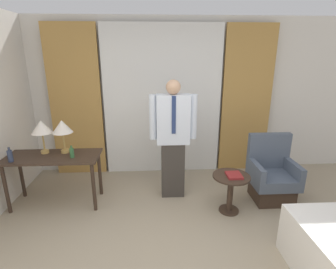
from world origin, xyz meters
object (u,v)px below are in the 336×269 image
object	(u,v)px
desk	(53,163)
table_lamp_left	(41,128)
table_lamp_right	(62,127)
person	(173,136)
bottle_near_edge	(72,153)
side_table	(231,187)
bottle_by_lamp	(10,156)
book	(234,175)
armchair	(272,177)

from	to	relation	value
desk	table_lamp_left	xyz separation A→B (m)	(-0.14, 0.12, 0.48)
table_lamp_right	person	xyz separation A→B (m)	(1.55, 0.02, -0.16)
table_lamp_right	bottle_near_edge	bearing A→B (deg)	-51.11
table_lamp_right	bottle_near_edge	size ratio (longest dim) A/B	2.84
bottle_near_edge	person	bearing A→B (deg)	8.57
table_lamp_right	side_table	xyz separation A→B (m)	(2.30, -0.47, -0.75)
desk	bottle_by_lamp	bearing A→B (deg)	-159.05
desk	person	xyz separation A→B (m)	(1.69, 0.14, 0.32)
desk	book	world-z (taller)	desk
table_lamp_left	table_lamp_right	world-z (taller)	same
desk	side_table	xyz separation A→B (m)	(2.44, -0.35, -0.26)
bottle_by_lamp	side_table	xyz separation A→B (m)	(2.91, -0.17, -0.45)
table_lamp_right	armchair	bearing A→B (deg)	-3.11
bottle_near_edge	book	bearing A→B (deg)	-7.85
person	desk	bearing A→B (deg)	-175.36
person	book	world-z (taller)	person
bottle_near_edge	armchair	distance (m)	2.89
bottle_near_edge	side_table	bearing A→B (deg)	-7.35
person	side_table	size ratio (longest dim) A/B	3.25
armchair	book	bearing A→B (deg)	-154.29
desk	side_table	distance (m)	2.48
desk	armchair	size ratio (longest dim) A/B	1.33
armchair	side_table	bearing A→B (deg)	-156.66
person	book	distance (m)	1.01
desk	bottle_by_lamp	distance (m)	0.53
bottle_near_edge	bottle_by_lamp	bearing A→B (deg)	-172.13
bottle_by_lamp	side_table	size ratio (longest dim) A/B	0.37
bottle_near_edge	bottle_by_lamp	xyz separation A→B (m)	(-0.76, -0.11, 0.01)
table_lamp_left	table_lamp_right	bearing A→B (deg)	0.00
bottle_by_lamp	armchair	bearing A→B (deg)	2.11
desk	table_lamp_left	bearing A→B (deg)	140.03
table_lamp_right	bottle_by_lamp	distance (m)	0.74
desk	table_lamp_right	bearing A→B (deg)	39.97
desk	bottle_near_edge	world-z (taller)	bottle_near_edge
bottle_by_lamp	table_lamp_left	bearing A→B (deg)	42.45
person	armchair	xyz separation A→B (m)	(1.46, -0.18, -0.61)
bottle_by_lamp	book	xyz separation A→B (m)	(2.94, -0.19, -0.27)
table_lamp_left	person	xyz separation A→B (m)	(1.84, 0.02, -0.16)
person	table_lamp_left	bearing A→B (deg)	-179.40
table_lamp_left	side_table	bearing A→B (deg)	-10.28
table_lamp_left	bottle_by_lamp	xyz separation A→B (m)	(-0.32, -0.30, -0.29)
person	armchair	world-z (taller)	person
table_lamp_right	bottle_by_lamp	bearing A→B (deg)	-153.95
armchair	side_table	size ratio (longest dim) A/B	1.78
table_lamp_right	person	size ratio (longest dim) A/B	0.27
bottle_by_lamp	side_table	distance (m)	2.95
table_lamp_left	bottle_near_edge	xyz separation A→B (m)	(0.44, -0.19, -0.30)
bottle_by_lamp	armchair	xyz separation A→B (m)	(3.62, 0.13, -0.48)
desk	person	distance (m)	1.73
person	book	size ratio (longest dim) A/B	7.82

